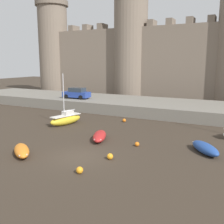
# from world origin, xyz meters

# --- Properties ---
(ground_plane) EXTENTS (160.00, 160.00, 0.00)m
(ground_plane) POSITION_xyz_m (0.00, 0.00, 0.00)
(ground_plane) COLOR #382D23
(quay_road) EXTENTS (65.86, 10.00, 1.46)m
(quay_road) POSITION_xyz_m (0.00, 19.45, 0.73)
(quay_road) COLOR slate
(quay_road) RESTS_ON ground
(castle) EXTENTS (60.69, 6.83, 22.28)m
(castle) POSITION_xyz_m (-0.00, 30.71, 8.47)
(castle) COLOR #7A6B5B
(castle) RESTS_ON ground
(rowboat_midflat_centre) EXTENTS (2.31, 3.49, 0.73)m
(rowboat_midflat_centre) POSITION_xyz_m (-0.73, 4.42, 0.38)
(rowboat_midflat_centre) COLOR red
(rowboat_midflat_centre) RESTS_ON ground
(rowboat_midflat_right) EXTENTS (2.93, 3.31, 0.77)m
(rowboat_midflat_right) POSITION_xyz_m (8.15, 5.15, 0.40)
(rowboat_midflat_right) COLOR #234793
(rowboat_midflat_right) RESTS_ON ground
(sailboat_foreground_left) EXTENTS (2.08, 4.28, 5.66)m
(sailboat_foreground_left) POSITION_xyz_m (-6.95, 7.83, 0.64)
(sailboat_foreground_left) COLOR yellow
(sailboat_foreground_left) RESTS_ON ground
(rowboat_near_channel_right) EXTENTS (3.07, 2.80, 0.72)m
(rowboat_near_channel_right) POSITION_xyz_m (-4.02, -1.57, 0.37)
(rowboat_near_channel_right) COLOR orange
(rowboat_near_channel_right) RESTS_ON ground
(mooring_buoy_off_centre) EXTENTS (0.40, 0.40, 0.40)m
(mooring_buoy_off_centre) POSITION_xyz_m (-1.68, 11.91, 0.20)
(mooring_buoy_off_centre) COLOR orange
(mooring_buoy_off_centre) RESTS_ON ground
(mooring_buoy_near_shore) EXTENTS (0.45, 0.45, 0.45)m
(mooring_buoy_near_shore) POSITION_xyz_m (1.68, -2.36, 0.22)
(mooring_buoy_near_shore) COLOR orange
(mooring_buoy_near_shore) RESTS_ON ground
(mooring_buoy_near_channel) EXTENTS (0.45, 0.45, 0.45)m
(mooring_buoy_near_channel) POSITION_xyz_m (2.28, 0.64, 0.22)
(mooring_buoy_near_channel) COLOR orange
(mooring_buoy_near_channel) RESTS_ON ground
(mooring_buoy_mid_mud) EXTENTS (0.38, 0.38, 0.38)m
(mooring_buoy_mid_mud) POSITION_xyz_m (2.91, 4.28, 0.19)
(mooring_buoy_mid_mud) COLOR orange
(mooring_buoy_mid_mud) RESTS_ON ground
(car_quay_west) EXTENTS (4.14, 1.95, 1.62)m
(car_quay_west) POSITION_xyz_m (-11.98, 17.33, 2.24)
(car_quay_west) COLOR #263F99
(car_quay_west) RESTS_ON quay_road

